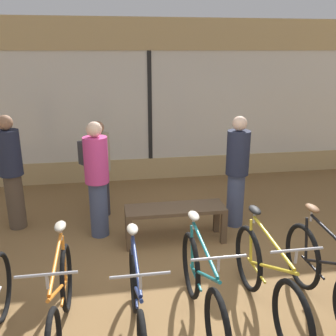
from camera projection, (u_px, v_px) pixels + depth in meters
ground_plane at (194, 298)px, 4.13m from camera, size 24.00×24.00×0.00m
shop_back_wall at (150, 101)px, 7.46m from camera, size 12.00×0.08×3.20m
bicycle_left at (61, 305)px, 3.42m from camera, size 0.46×1.73×1.03m
bicycle_center_left at (137, 307)px, 3.43m from camera, size 0.46×1.65×1.01m
bicycle_center at (202, 290)px, 3.62m from camera, size 0.46×1.75×1.04m
bicycle_center_right at (267, 283)px, 3.73m from camera, size 0.46×1.79×1.05m
bicycle_right at (327, 279)px, 3.79m from camera, size 0.46×1.75×1.05m
display_bench at (175, 214)px, 5.25m from camera, size 1.40×0.44×0.52m
customer_near_rack at (99, 166)px, 5.96m from camera, size 0.56×0.51×1.56m
customer_by_window at (11, 170)px, 5.51m from camera, size 0.48×0.48×1.74m
customer_mid_floor at (237, 170)px, 5.59m from camera, size 0.42×0.42×1.71m
customer_near_bench at (97, 178)px, 5.28m from camera, size 0.40×0.40×1.69m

